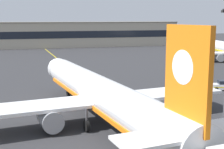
# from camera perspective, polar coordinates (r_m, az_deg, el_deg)

# --- Properties ---
(taxiway_centreline) EXTENTS (7.02, 179.89, 0.01)m
(taxiway_centreline) POSITION_cam_1_polar(r_m,az_deg,el_deg) (56.55, -3.00, -2.45)
(taxiway_centreline) COLOR yellow
(taxiway_centreline) RESTS_ON ground
(airliner_foreground) EXTENTS (32.35, 41.47, 11.65)m
(airliner_foreground) POSITION_cam_1_polar(r_m,az_deg,el_deg) (37.22, -1.65, -3.66)
(airliner_foreground) COLOR white
(airliner_foreground) RESTS_ON ground
(safety_cone_by_nose_gear) EXTENTS (0.44, 0.44, 0.55)m
(safety_cone_by_nose_gear) POSITION_cam_1_polar(r_m,az_deg,el_deg) (53.80, -4.20, -2.83)
(safety_cone_by_nose_gear) COLOR orange
(safety_cone_by_nose_gear) RESTS_ON ground
(terminal_building) EXTENTS (123.12, 12.40, 10.43)m
(terminal_building) POSITION_cam_1_polar(r_m,az_deg,el_deg) (136.57, -13.78, 6.75)
(terminal_building) COLOR #B2A893
(terminal_building) RESTS_ON ground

